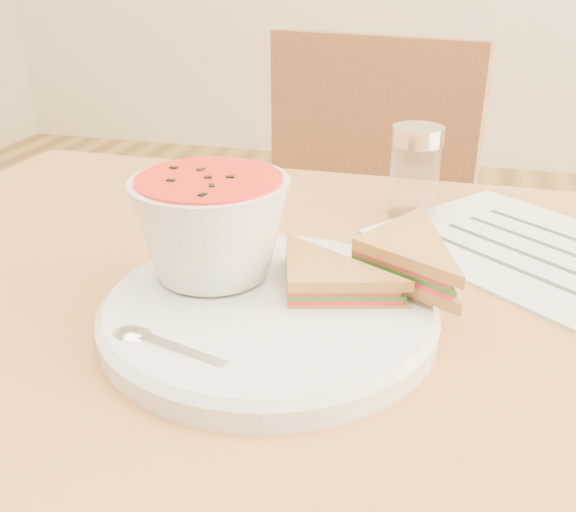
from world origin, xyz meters
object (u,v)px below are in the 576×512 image
(condiment_shaker, at_px, (415,172))
(plate, at_px, (269,314))
(chair_far, at_px, (322,310))
(soup_bowl, at_px, (212,232))

(condiment_shaker, bearing_deg, plate, -107.78)
(chair_far, xyz_separation_m, condiment_shaker, (0.16, -0.29, 0.35))
(chair_far, relative_size, condiment_shaker, 9.00)
(chair_far, distance_m, soup_bowl, 0.64)
(soup_bowl, distance_m, condiment_shaker, 0.28)
(chair_far, distance_m, plate, 0.64)
(chair_far, bearing_deg, plate, 111.48)
(plate, height_order, condiment_shaker, condiment_shaker)
(condiment_shaker, bearing_deg, chair_far, 118.56)
(chair_far, distance_m, condiment_shaker, 0.48)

